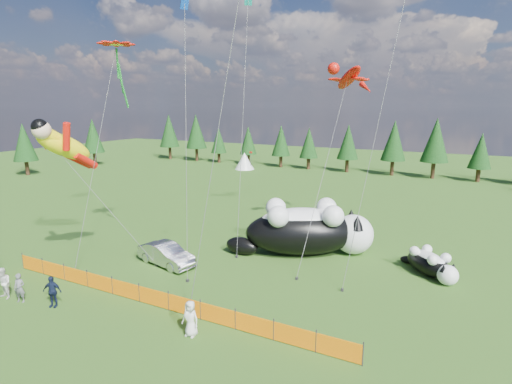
# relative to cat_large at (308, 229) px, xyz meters

# --- Properties ---
(ground) EXTENTS (160.00, 160.00, 0.00)m
(ground) POSITION_rel_cat_large_xyz_m (-4.64, -8.05, -1.83)
(ground) COLOR #17390A
(ground) RESTS_ON ground
(safety_fence) EXTENTS (22.06, 0.06, 1.10)m
(safety_fence) POSITION_rel_cat_large_xyz_m (-4.64, -11.05, -1.33)
(safety_fence) COLOR #262626
(safety_fence) RESTS_ON ground
(tree_line) EXTENTS (90.00, 4.00, 8.00)m
(tree_line) POSITION_rel_cat_large_xyz_m (-4.64, 36.95, 2.17)
(tree_line) COLOR black
(tree_line) RESTS_ON ground
(festival_tents) EXTENTS (50.00, 3.20, 2.80)m
(festival_tents) POSITION_rel_cat_large_xyz_m (6.36, 31.95, -0.43)
(festival_tents) COLOR white
(festival_tents) RESTS_ON ground
(cat_large) EXTENTS (9.85, 7.08, 3.86)m
(cat_large) POSITION_rel_cat_large_xyz_m (0.00, 0.00, 0.00)
(cat_large) COLOR black
(cat_large) RESTS_ON ground
(cat_small) EXTENTS (3.66, 3.61, 1.65)m
(cat_small) POSITION_rel_cat_large_xyz_m (8.17, -0.11, -1.05)
(cat_small) COLOR black
(cat_small) RESTS_ON ground
(car) EXTENTS (4.65, 2.43, 1.46)m
(car) POSITION_rel_cat_large_xyz_m (-7.71, -6.26, -1.10)
(car) COLOR silver
(car) RESTS_ON ground
(spectator_a) EXTENTS (0.69, 0.58, 1.62)m
(spectator_a) POSITION_rel_cat_large_xyz_m (-11.41, -13.98, -1.02)
(spectator_a) COLOR slate
(spectator_a) RESTS_ON ground
(spectator_b) EXTENTS (0.90, 0.58, 1.78)m
(spectator_b) POSITION_rel_cat_large_xyz_m (-12.58, -14.14, -0.94)
(spectator_b) COLOR silver
(spectator_b) RESTS_ON ground
(spectator_c) EXTENTS (1.13, 0.85, 1.72)m
(spectator_c) POSITION_rel_cat_large_xyz_m (-9.38, -13.50, -0.97)
(spectator_c) COLOR #121B34
(spectator_c) RESTS_ON ground
(spectator_e) EXTENTS (0.86, 0.58, 1.73)m
(spectator_e) POSITION_rel_cat_large_xyz_m (-1.24, -12.42, -0.97)
(spectator_e) COLOR silver
(spectator_e) RESTS_ON ground
(superhero_kite) EXTENTS (6.88, 4.79, 10.71)m
(superhero_kite) POSITION_rel_cat_large_xyz_m (-12.86, -9.24, 6.16)
(superhero_kite) COLOR #FDEE0D
(superhero_kite) RESTS_ON ground
(gecko_kite) EXTENTS (5.54, 12.46, 15.39)m
(gecko_kite) POSITION_rel_cat_large_xyz_m (1.19, 4.73, 10.62)
(gecko_kite) COLOR red
(gecko_kite) RESTS_ON ground
(flower_kite) EXTENTS (2.84, 6.37, 15.11)m
(flower_kite) POSITION_rel_cat_large_xyz_m (-11.91, -5.29, 12.44)
(flower_kite) COLOR red
(flower_kite) RESTS_ON ground
(diamond_kite_a) EXTENTS (2.96, 4.76, 17.74)m
(diamond_kite_a) POSITION_rel_cat_large_xyz_m (-7.29, -3.87, 13.98)
(diamond_kite_a) COLOR #0C43BD
(diamond_kite_a) RESTS_ON ground
(diamond_kite_d) EXTENTS (2.79, 6.39, 19.47)m
(diamond_kite_d) POSITION_rel_cat_large_xyz_m (-6.22, 2.61, 15.56)
(diamond_kite_d) COLOR #0DA192
(diamond_kite_d) RESTS_ON ground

